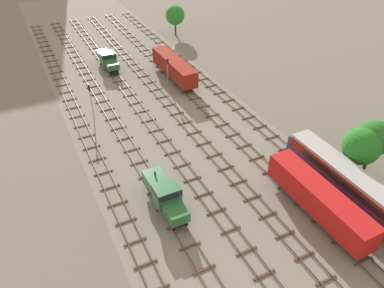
% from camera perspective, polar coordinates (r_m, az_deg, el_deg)
% --- Properties ---
extents(ground_plane, '(480.00, 480.00, 0.00)m').
position_cam_1_polar(ground_plane, '(50.63, -0.83, -0.40)').
color(ground_plane, slate).
extents(ballast_bed, '(27.66, 176.00, 0.01)m').
position_cam_1_polar(ballast_bed, '(50.63, -0.83, -0.40)').
color(ballast_bed, gray).
rests_on(ballast_bed, ground).
extents(track_far_left, '(2.40, 126.00, 0.29)m').
position_cam_1_polar(track_far_left, '(48.54, -14.07, -3.30)').
color(track_far_left, '#47382D').
rests_on(track_far_left, ground).
extents(track_left, '(2.40, 126.00, 0.29)m').
position_cam_1_polar(track_left, '(49.32, -8.80, -1.82)').
color(track_left, '#47382D').
rests_on(track_left, ground).
extents(track_centre_left, '(2.40, 126.00, 0.29)m').
position_cam_1_polar(track_centre_left, '(50.53, -3.74, -0.38)').
color(track_centre_left, '#47382D').
rests_on(track_centre_left, ground).
extents(track_centre, '(2.40, 126.00, 0.29)m').
position_cam_1_polar(track_centre, '(52.14, 1.03, 0.99)').
color(track_centre, '#47382D').
rests_on(track_centre, ground).
extents(track_centre_right, '(2.40, 126.00, 0.29)m').
position_cam_1_polar(track_centre_right, '(54.12, 5.50, 2.25)').
color(track_centre_right, '#47382D').
rests_on(track_centre_right, ground).
extents(track_right, '(2.40, 126.00, 0.29)m').
position_cam_1_polar(track_right, '(56.43, 9.63, 3.41)').
color(track_right, '#47382D').
rests_on(track_right, ground).
extents(diesel_railcar_right_nearest, '(2.96, 20.50, 3.80)m').
position_cam_1_polar(diesel_railcar_right_nearest, '(44.08, 24.43, -6.38)').
color(diesel_railcar_right_nearest, maroon).
rests_on(diesel_railcar_right_nearest, ground).
extents(freight_boxcar_centre_right_near, '(2.87, 14.00, 3.60)m').
position_cam_1_polar(freight_boxcar_centre_right_near, '(41.60, 19.09, -7.96)').
color(freight_boxcar_centre_right_near, red).
rests_on(freight_boxcar_centre_right_near, ground).
extents(shunter_loco_left_mid, '(2.74, 8.46, 3.10)m').
position_cam_1_polar(shunter_loco_left_mid, '(40.55, -4.17, -7.77)').
color(shunter_loco_left_mid, '#286638').
rests_on(shunter_loco_left_mid, ground).
extents(freight_boxcar_centre_right_midfar, '(2.87, 14.00, 3.60)m').
position_cam_1_polar(freight_boxcar_centre_right_midfar, '(67.84, -2.82, 11.89)').
color(freight_boxcar_centre_right_midfar, maroon).
rests_on(freight_boxcar_centre_right_midfar, ground).
extents(shunter_loco_centre_left_far, '(2.74, 8.46, 3.10)m').
position_cam_1_polar(shunter_loco_centre_left_far, '(74.02, -12.94, 12.77)').
color(shunter_loco_centre_left_far, '#286638').
rests_on(shunter_loco_centre_left_far, ground).
extents(signal_post_nearest, '(0.28, 0.47, 5.48)m').
position_cam_1_polar(signal_post_nearest, '(57.59, -15.49, 7.12)').
color(signal_post_nearest, gray).
rests_on(signal_post_nearest, ground).
extents(signal_post_near, '(0.28, 0.47, 5.55)m').
position_cam_1_polar(signal_post_near, '(64.25, -3.80, 11.47)').
color(signal_post_near, gray).
rests_on(signal_post_near, ground).
extents(lineside_tree_0, '(4.23, 4.23, 7.42)m').
position_cam_1_polar(lineside_tree_0, '(48.13, 26.48, 0.84)').
color(lineside_tree_0, '#4C331E').
rests_on(lineside_tree_0, ground).
extents(lineside_tree_1, '(4.42, 4.42, 6.97)m').
position_cam_1_polar(lineside_tree_1, '(46.97, 24.84, -0.36)').
color(lineside_tree_1, '#4C331E').
rests_on(lineside_tree_1, ground).
extents(lineside_tree_2, '(4.36, 4.36, 6.81)m').
position_cam_1_polar(lineside_tree_2, '(89.44, -2.64, 19.34)').
color(lineside_tree_2, '#4C331E').
rests_on(lineside_tree_2, ground).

